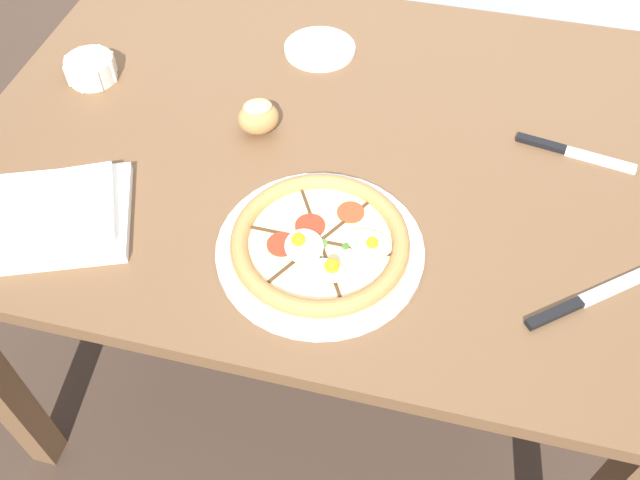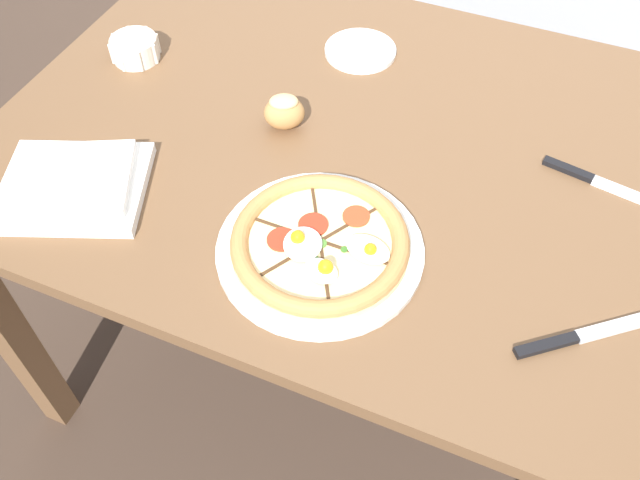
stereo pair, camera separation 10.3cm
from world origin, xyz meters
name	(u,v)px [view 2 (the right image)]	position (x,y,z in m)	size (l,w,h in m)	color
ground_plane	(338,353)	(0.00, 0.00, 0.00)	(12.00, 12.00, 0.00)	#3D2D23
dining_table	(346,179)	(0.00, 0.00, 0.67)	(1.26, 0.95, 0.77)	brown
pizza	(320,245)	(0.06, -0.26, 0.79)	(0.32, 0.32, 0.05)	white
ramekin_bowl	(135,48)	(-0.48, 0.06, 0.80)	(0.10, 0.10, 0.04)	silver
napkin_folded	(73,184)	(-0.37, -0.30, 0.79)	(0.29, 0.27, 0.04)	silver
bread_piece_near	(284,111)	(-0.12, -0.01, 0.81)	(0.09, 0.08, 0.07)	#B27F47
knife_main	(586,335)	(0.46, -0.25, 0.78)	(0.19, 0.16, 0.01)	silver
knife_spare	(601,183)	(0.43, 0.06, 0.78)	(0.21, 0.05, 0.01)	silver
side_saucer	(360,51)	(-0.07, 0.25, 0.78)	(0.14, 0.14, 0.01)	white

